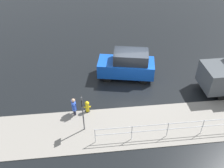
% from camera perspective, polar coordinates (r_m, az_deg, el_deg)
% --- Properties ---
extents(ground_plane, '(60.00, 60.00, 0.00)m').
position_cam_1_polar(ground_plane, '(17.63, 4.96, 0.56)').
color(ground_plane, black).
extents(kerb_strip, '(24.00, 3.20, 0.04)m').
position_cam_1_polar(kerb_strip, '(14.58, 7.93, -9.33)').
color(kerb_strip, gray).
rests_on(kerb_strip, ground).
extents(moving_hatchback, '(4.16, 2.45, 2.06)m').
position_cam_1_polar(moving_hatchback, '(17.50, 3.52, 4.44)').
color(moving_hatchback, blue).
rests_on(moving_hatchback, ground).
extents(fire_hydrant, '(0.42, 0.31, 0.80)m').
position_cam_1_polar(fire_hydrant, '(15.06, -5.67, -5.20)').
color(fire_hydrant, gold).
rests_on(fire_hydrant, ground).
extents(pedestrian, '(0.30, 0.56, 1.22)m').
position_cam_1_polar(pedestrian, '(14.79, -8.71, -4.97)').
color(pedestrian, blue).
rests_on(pedestrian, ground).
extents(metal_railing, '(9.71, 0.04, 1.05)m').
position_cam_1_polar(metal_railing, '(14.02, 16.49, -9.17)').
color(metal_railing, '#B7BABF').
rests_on(metal_railing, ground).
extents(sign_post, '(0.07, 0.44, 2.40)m').
position_cam_1_polar(sign_post, '(13.21, -6.76, -5.72)').
color(sign_post, '#4C4C51').
rests_on(sign_post, ground).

